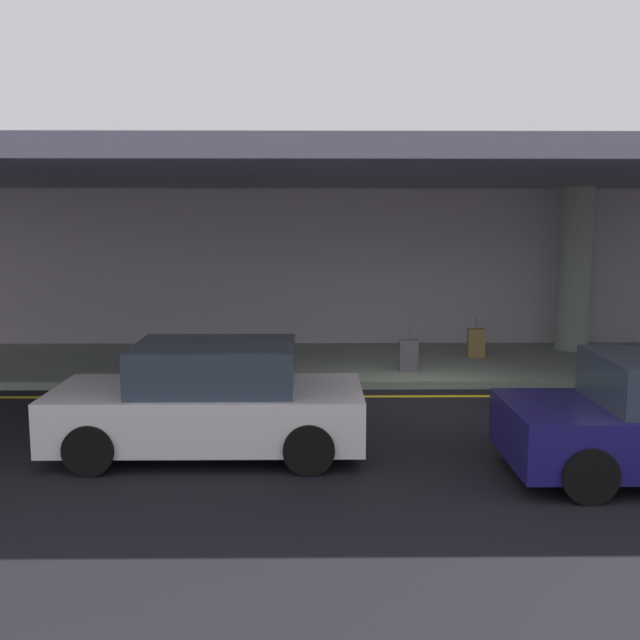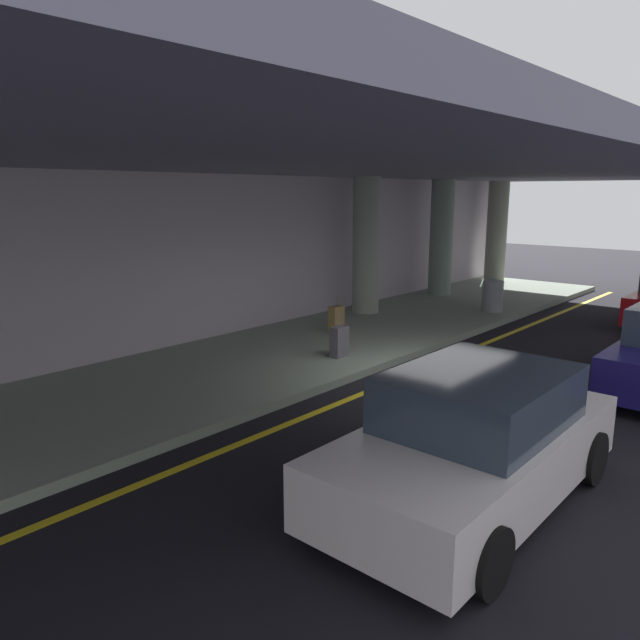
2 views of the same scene
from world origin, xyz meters
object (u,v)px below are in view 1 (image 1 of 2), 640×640
(support_column_far_left, at_px, (575,269))
(suitcase_upright_primary, at_px, (476,343))
(car_white, at_px, (210,401))
(suitcase_upright_secondary, at_px, (408,355))

(support_column_far_left, bearing_deg, suitcase_upright_primary, -158.36)
(car_white, distance_m, suitcase_upright_secondary, 5.64)
(car_white, relative_size, suitcase_upright_secondary, 4.56)
(support_column_far_left, height_order, car_white, support_column_far_left)
(car_white, xyz_separation_m, suitcase_upright_primary, (4.89, 6.05, -0.25))
(support_column_far_left, relative_size, car_white, 0.89)
(support_column_far_left, distance_m, suitcase_upright_secondary, 4.94)
(support_column_far_left, bearing_deg, suitcase_upright_secondary, -149.29)
(support_column_far_left, height_order, suitcase_upright_secondary, support_column_far_left)
(support_column_far_left, distance_m, car_white, 10.19)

